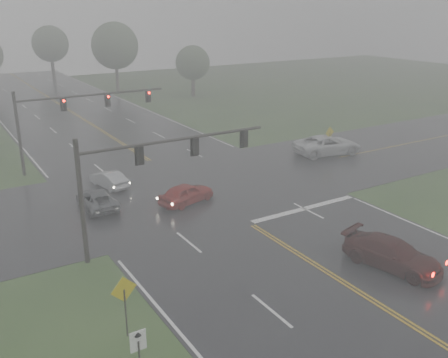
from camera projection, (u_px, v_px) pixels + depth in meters
main_road at (205, 196)px, 35.91m from camera, size 18.00×160.00×0.02m
cross_street at (192, 188)px, 37.52m from camera, size 120.00×14.00×0.02m
stop_bar at (304, 209)px, 33.62m from camera, size 8.50×0.50×0.01m
sedan_maroon at (391, 267)px, 26.18m from camera, size 3.31×5.57×1.51m
sedan_red at (187, 203)px, 34.62m from camera, size 4.43×2.71×1.41m
sedan_silver at (110, 187)px, 37.65m from camera, size 2.05×3.92×1.23m
car_grey at (98, 208)px, 33.75m from camera, size 1.98×4.30×1.20m
pickup_white at (327, 154)px, 45.96m from camera, size 6.68×3.95×1.74m
signal_gantry_near at (142, 167)px, 26.80m from camera, size 11.27×0.30×6.81m
signal_gantry_far at (67, 112)px, 40.66m from camera, size 12.49×0.34×6.76m
sign_diamond_west at (124, 297)px, 20.12m from camera, size 1.16×0.20×2.79m
sign_arrow_white at (139, 351)px, 17.00m from camera, size 0.59×0.10×2.65m
sign_diamond_east at (329, 136)px, 45.25m from camera, size 1.09×0.18×2.63m
tree_ne_a at (115, 46)px, 77.41m from camera, size 7.25×7.25×10.64m
tree_e_near at (193, 63)px, 73.71m from camera, size 5.08×5.08×7.46m
tree_n_far at (50, 44)px, 90.65m from camera, size 6.53×6.53×9.59m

